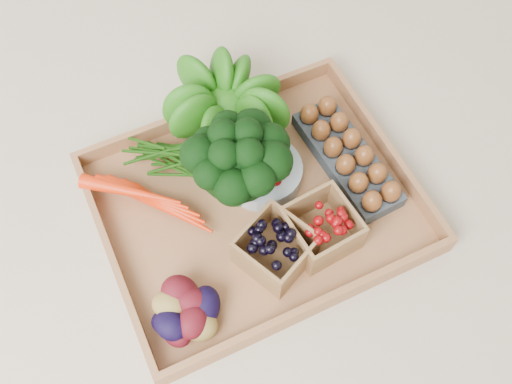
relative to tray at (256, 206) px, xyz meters
name	(u,v)px	position (x,y,z in m)	size (l,w,h in m)	color
ground	(256,208)	(0.00, 0.00, -0.01)	(4.00, 4.00, 0.00)	beige
tray	(256,206)	(0.00, 0.00, 0.00)	(0.55, 0.45, 0.01)	#A67045
carrots	(153,200)	(-0.17, 0.07, 0.03)	(0.19, 0.13, 0.04)	red
lettuce	(226,99)	(0.03, 0.19, 0.08)	(0.15, 0.15, 0.15)	#245A0E
broccoli	(238,175)	(-0.02, 0.03, 0.08)	(0.18, 0.18, 0.14)	black
cherry_bowl	(263,173)	(0.03, 0.04, 0.03)	(0.14, 0.14, 0.04)	#8C9EA5
egg_carton	(347,159)	(0.19, 0.01, 0.02)	(0.09, 0.26, 0.03)	#3A424A
potatoes	(181,313)	(-0.20, -0.14, 0.05)	(0.15, 0.15, 0.09)	#440A12
punnet_blackberry	(275,249)	(-0.02, -0.11, 0.04)	(0.11, 0.11, 0.07)	black
punnet_raspberry	(321,228)	(0.07, -0.11, 0.05)	(0.11, 0.11, 0.08)	#6D0407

